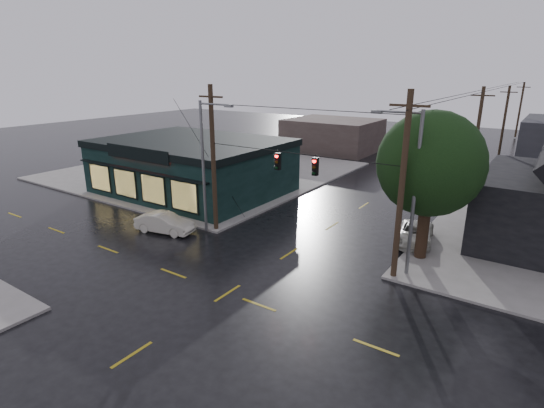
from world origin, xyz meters
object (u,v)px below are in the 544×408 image
Objects in this scene: corner_tree at (430,164)px; suv_silver at (415,234)px; utility_pole_nw at (216,230)px; sedan_cream at (165,223)px; utility_pole_ne at (393,278)px.

suv_silver is at bearing 113.29° from corner_tree.
corner_tree is 0.87× the size of utility_pole_nw.
sedan_cream reaches higher than suv_silver.
corner_tree reaches higher than utility_pole_ne.
utility_pole_ne is at bearing -98.51° from corner_tree.
corner_tree reaches higher than utility_pole_nw.
suv_silver is (12.50, 5.66, 0.64)m from utility_pole_nw.
suv_silver is (-0.50, 5.66, 0.64)m from utility_pole_ne.
utility_pole_ne reaches higher than suv_silver.
sedan_cream is 0.92× the size of suv_silver.
utility_pole_nw is 13.00m from utility_pole_ne.
corner_tree is 1.91× the size of suv_silver.
suv_silver is at bearing -74.89° from sedan_cream.
sedan_cream is 17.20m from suv_silver.
utility_pole_ne is at bearing 0.00° from utility_pole_nw.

